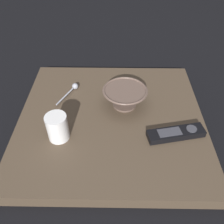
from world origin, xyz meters
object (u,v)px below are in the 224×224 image
at_px(coffee_mug, 57,127).
at_px(cereal_bowl, 125,96).
at_px(tv_remote_near, 176,133).
at_px(teaspoon, 73,88).

bearing_deg(coffee_mug, cereal_bowl, 126.74).
relative_size(coffee_mug, tv_remote_near, 0.47).
distance_m(coffee_mug, tv_remote_near, 0.40).
height_order(cereal_bowl, coffee_mug, coffee_mug).
xyz_separation_m(cereal_bowl, tv_remote_near, (0.16, 0.17, -0.03)).
bearing_deg(coffee_mug, teaspoon, 176.85).
relative_size(cereal_bowl, teaspoon, 1.28).
bearing_deg(tv_remote_near, coffee_mug, -88.51).
relative_size(cereal_bowl, coffee_mug, 1.78).
xyz_separation_m(cereal_bowl, coffee_mug, (0.17, -0.22, 0.01)).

